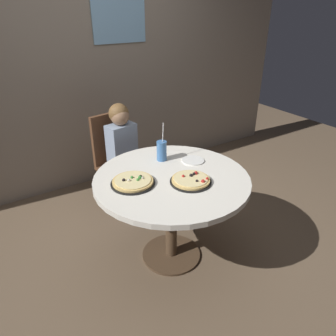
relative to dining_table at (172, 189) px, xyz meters
name	(u,v)px	position (x,y,z in m)	size (l,w,h in m)	color
ground_plane	(171,255)	(0.00, 0.00, -0.64)	(8.00, 8.00, 0.00)	brown
wall_with_window	(84,50)	(0.00, 1.63, 0.81)	(5.20, 0.14, 2.90)	gray
dining_table	(172,189)	(0.00, 0.00, 0.00)	(1.14, 1.14, 0.75)	silver
chair_wooden	(117,156)	(-0.02, 0.97, -0.11)	(0.46, 0.46, 0.95)	brown
diner_child	(128,167)	(0.01, 0.79, -0.16)	(0.31, 0.43, 1.08)	#3F4766
pizza_veggie	(133,182)	(-0.28, 0.06, 0.12)	(0.31, 0.31, 0.05)	black
pizza_cheese	(191,180)	(0.07, -0.14, 0.12)	(0.29, 0.29, 0.05)	black
soda_cup	(162,151)	(0.09, 0.28, 0.19)	(0.08, 0.08, 0.31)	#3F72B2
plate_small	(193,160)	(0.28, 0.13, 0.11)	(0.18, 0.18, 0.01)	white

